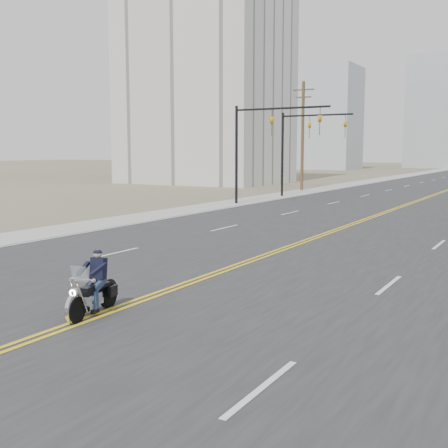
% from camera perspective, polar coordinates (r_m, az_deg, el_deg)
% --- Properties ---
extents(sidewalk_left, '(3.00, 200.00, 0.01)m').
position_cam_1_polar(sidewalk_left, '(76.45, 14.91, 4.28)').
color(sidewalk_left, '#A5A5A0').
rests_on(sidewalk_left, ground).
extents(traffic_mast_left, '(7.10, 0.26, 7.00)m').
position_cam_1_polar(traffic_mast_left, '(39.81, 3.86, 9.04)').
color(traffic_mast_left, black).
rests_on(traffic_mast_left, ground).
extents(traffic_mast_far, '(6.10, 0.26, 7.00)m').
position_cam_1_polar(traffic_mast_far, '(47.23, 7.86, 8.64)').
color(traffic_mast_far, black).
rests_on(traffic_mast_far, ground).
extents(utility_pole_left, '(2.20, 0.30, 10.50)m').
position_cam_1_polar(utility_pole_left, '(55.85, 7.99, 9.04)').
color(utility_pole_left, brown).
rests_on(utility_pole_left, ground).
extents(apartment_block, '(18.00, 14.00, 30.00)m').
position_cam_1_polar(apartment_block, '(70.10, -1.87, 16.56)').
color(apartment_block, silver).
rests_on(apartment_block, ground).
extents(haze_bldg_a, '(14.00, 12.00, 22.00)m').
position_cam_1_polar(haze_bldg_a, '(126.64, 10.18, 10.49)').
color(haze_bldg_a, '#B7BCC6').
rests_on(haze_bldg_a, ground).
extents(haze_bldg_f, '(12.00, 12.00, 16.00)m').
position_cam_1_polar(haze_bldg_f, '(146.03, 6.61, 8.94)').
color(haze_bldg_f, '#ADB2B7').
rests_on(haze_bldg_f, ground).
extents(motorcyclist, '(1.16, 2.03, 1.49)m').
position_cam_1_polar(motorcyclist, '(13.26, -13.22, -5.89)').
color(motorcyclist, black).
rests_on(motorcyclist, ground).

